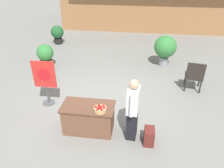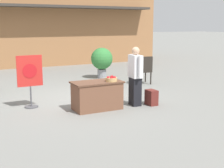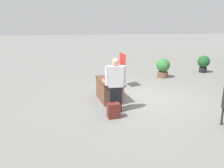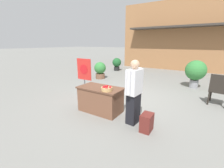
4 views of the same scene
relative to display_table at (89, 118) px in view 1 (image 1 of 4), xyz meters
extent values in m
plane|color=slate|center=(0.05, 1.26, -0.37)|extent=(120.00, 120.00, 0.00)
cube|color=brown|center=(0.00, 0.00, -0.02)|extent=(1.22, 0.65, 0.70)
cube|color=brown|center=(0.00, 0.00, 0.35)|extent=(1.30, 0.69, 0.04)
cylinder|color=tan|center=(0.34, -0.16, 0.42)|extent=(0.30, 0.30, 0.10)
sphere|color=red|center=(0.44, -0.15, 0.46)|extent=(0.08, 0.08, 0.08)
sphere|color=red|center=(0.40, -0.08, 0.46)|extent=(0.08, 0.08, 0.08)
sphere|color=#A30F14|center=(0.30, -0.07, 0.46)|extent=(0.08, 0.08, 0.08)
sphere|color=#A30F14|center=(0.24, -0.16, 0.46)|extent=(0.08, 0.08, 0.08)
sphere|color=red|center=(0.29, -0.25, 0.46)|extent=(0.08, 0.08, 0.08)
sphere|color=red|center=(0.39, -0.25, 0.46)|extent=(0.08, 0.08, 0.08)
sphere|color=#A30F14|center=(0.33, -0.18, 0.49)|extent=(0.08, 0.08, 0.08)
sphere|color=#A30F14|center=(0.35, -0.18, 0.49)|extent=(0.08, 0.08, 0.08)
cube|color=black|center=(1.10, -0.10, 0.01)|extent=(0.27, 0.36, 0.78)
cube|color=silver|center=(1.10, -0.10, 0.71)|extent=(0.30, 0.44, 0.61)
sphere|color=tan|center=(1.10, -0.10, 1.13)|extent=(0.21, 0.21, 0.21)
cylinder|color=silver|center=(1.07, -0.36, 0.73)|extent=(0.09, 0.09, 0.56)
cylinder|color=silver|center=(1.12, 0.15, 0.73)|extent=(0.09, 0.09, 0.56)
cube|color=maroon|center=(1.52, -0.28, -0.16)|extent=(0.24, 0.34, 0.42)
cylinder|color=#4C4C51|center=(-1.50, 0.98, -0.36)|extent=(0.36, 0.36, 0.03)
cylinder|color=#4C4C51|center=(-1.50, 0.98, -0.07)|extent=(0.04, 0.04, 0.55)
cube|color=red|center=(-1.50, 0.98, 0.62)|extent=(0.67, 0.04, 0.82)
cylinder|color=red|center=(-1.50, 0.96, 0.62)|extent=(0.38, 0.01, 0.38)
cylinder|color=#28231E|center=(2.79, 2.74, -0.15)|extent=(0.05, 0.05, 0.45)
cylinder|color=#28231E|center=(3.26, 2.67, -0.15)|extent=(0.05, 0.05, 0.45)
cylinder|color=#28231E|center=(2.72, 2.28, -0.15)|extent=(0.05, 0.05, 0.45)
cylinder|color=#28231E|center=(3.19, 2.21, -0.15)|extent=(0.05, 0.05, 0.45)
cube|color=#28231E|center=(2.99, 2.47, 0.11)|extent=(0.62, 0.62, 0.06)
cube|color=#28231E|center=(2.96, 2.23, 0.40)|extent=(0.55, 0.14, 0.53)
cylinder|color=black|center=(-3.08, 6.21, -0.23)|extent=(0.40, 0.40, 0.28)
sphere|color=#1E5628|center=(-3.08, 6.21, 0.23)|extent=(0.65, 0.65, 0.65)
cylinder|color=gray|center=(2.15, 4.25, -0.19)|extent=(0.36, 0.36, 0.36)
sphere|color=#337A38|center=(2.15, 4.25, 0.43)|extent=(0.89, 0.89, 0.89)
cylinder|color=brown|center=(-2.57, 3.47, -0.23)|extent=(0.52, 0.52, 0.28)
sphere|color=#337A38|center=(-2.57, 3.47, 0.24)|extent=(0.66, 0.66, 0.66)
camera|label=1|loc=(1.18, -4.21, 3.50)|focal=35.00mm
camera|label=2|loc=(-3.28, -7.24, 1.85)|focal=50.00mm
camera|label=3|loc=(6.95, -1.88, 2.10)|focal=35.00mm
camera|label=4|loc=(2.49, -3.33, 1.61)|focal=24.00mm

